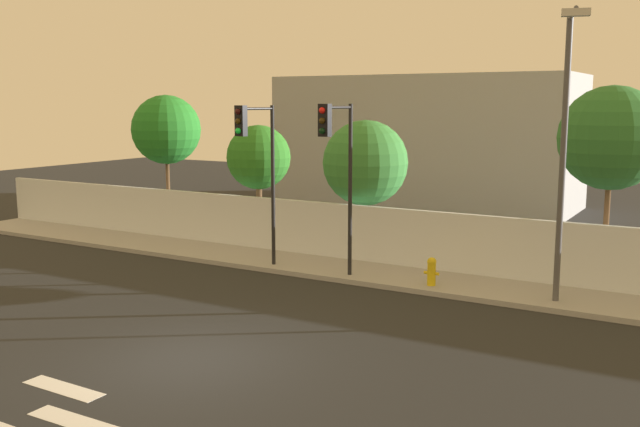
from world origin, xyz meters
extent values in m
plane|color=#242525|center=(0.00, 0.00, 0.00)|extent=(80.00, 80.00, 0.00)
cube|color=#9A9A9A|center=(0.00, 8.20, 0.07)|extent=(36.00, 2.40, 0.15)
cube|color=silver|center=(0.00, 9.49, 1.05)|extent=(36.00, 0.18, 1.80)
cube|color=silver|center=(0.22, -3.25, 0.00)|extent=(1.80, 0.45, 0.01)
cube|color=silver|center=(-1.04, -2.40, 0.00)|extent=(1.81, 0.46, 0.01)
cylinder|color=black|center=(-0.31, 7.55, 2.68)|extent=(0.12, 0.12, 5.05)
cylinder|color=black|center=(-0.39, 6.94, 5.10)|extent=(0.24, 1.23, 0.08)
cube|color=black|center=(-0.47, 6.33, 4.75)|extent=(0.36, 0.24, 0.90)
sphere|color=red|center=(-0.48, 6.21, 5.02)|extent=(0.18, 0.18, 0.18)
sphere|color=#33260A|center=(-0.48, 6.21, 4.74)|extent=(0.18, 0.18, 0.18)
sphere|color=black|center=(-0.48, 6.21, 4.46)|extent=(0.18, 0.18, 0.18)
cylinder|color=black|center=(-3.04, 7.55, 2.65)|extent=(0.12, 0.12, 5.01)
cylinder|color=black|center=(-3.14, 6.87, 5.06)|extent=(0.27, 1.36, 0.08)
cube|color=black|center=(-3.24, 6.20, 4.71)|extent=(0.36, 0.25, 0.90)
sphere|color=black|center=(-3.25, 6.08, 4.98)|extent=(0.18, 0.18, 0.18)
sphere|color=#33260A|center=(-3.25, 6.08, 4.70)|extent=(0.18, 0.18, 0.18)
sphere|color=#19F24C|center=(-3.25, 6.08, 4.42)|extent=(0.18, 0.18, 0.18)
cylinder|color=#4C4C51|center=(5.64, 7.75, 3.74)|extent=(0.16, 0.16, 7.18)
cylinder|color=#4C4C51|center=(5.90, 6.76, 7.28)|extent=(0.61, 2.00, 0.10)
cube|color=beige|center=(6.15, 5.78, 7.18)|extent=(0.64, 0.38, 0.16)
cylinder|color=gold|center=(2.27, 7.59, 0.47)|extent=(0.24, 0.24, 0.63)
sphere|color=gold|center=(2.27, 7.59, 0.82)|extent=(0.26, 0.26, 0.26)
cylinder|color=gold|center=(2.10, 7.59, 0.50)|extent=(0.10, 0.09, 0.09)
cylinder|color=gold|center=(2.44, 7.59, 0.50)|extent=(0.10, 0.09, 0.09)
cylinder|color=brown|center=(-10.40, 10.85, 1.70)|extent=(0.15, 0.15, 3.41)
sphere|color=#247B25|center=(-10.40, 10.85, 4.17)|extent=(2.76, 2.76, 2.76)
cylinder|color=brown|center=(-5.90, 10.85, 1.29)|extent=(0.23, 0.23, 2.57)
sphere|color=#2C7A23|center=(-5.90, 10.85, 3.23)|extent=(2.39, 2.39, 2.39)
cylinder|color=brown|center=(-1.47, 10.85, 1.20)|extent=(0.15, 0.15, 2.41)
sphere|color=#368237|center=(-1.47, 10.85, 3.21)|extent=(2.92, 2.92, 2.92)
cylinder|color=brown|center=(6.32, 10.85, 1.71)|extent=(0.16, 0.16, 3.43)
sphere|color=#2D6F2F|center=(6.32, 10.85, 4.25)|extent=(2.97, 2.97, 2.97)
cube|color=#9F9F9F|center=(-4.35, 23.49, 3.28)|extent=(14.90, 6.00, 6.57)
camera|label=1|loc=(9.38, -10.81, 5.24)|focal=39.94mm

